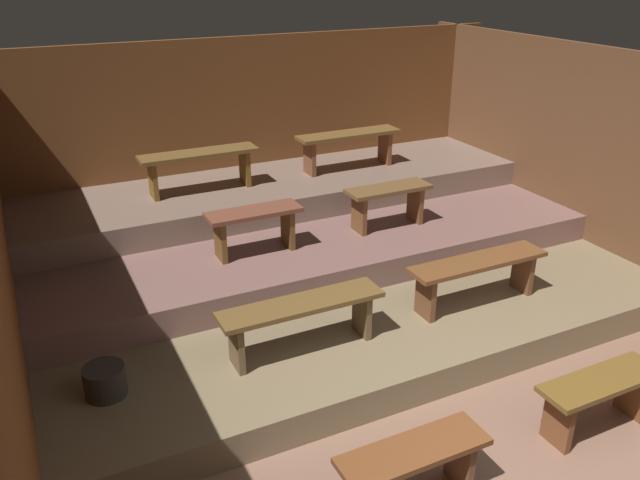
# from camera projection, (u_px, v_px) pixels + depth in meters

# --- Properties ---
(ground) EXTENTS (6.42, 5.91, 0.08)m
(ground) POSITION_uv_depth(u_px,v_px,m) (359.00, 324.00, 6.02)
(ground) COLOR #835E4C
(wall_back) EXTENTS (6.42, 0.06, 2.29)m
(wall_back) POSITION_uv_depth(u_px,v_px,m) (255.00, 136.00, 7.66)
(wall_back) COLOR brown
(wall_back) RESTS_ON ground
(wall_left) EXTENTS (0.06, 5.91, 2.29)m
(wall_left) POSITION_uv_depth(u_px,v_px,m) (0.00, 272.00, 4.40)
(wall_left) COLOR brown
(wall_left) RESTS_ON ground
(wall_right) EXTENTS (0.06, 5.91, 2.29)m
(wall_right) POSITION_uv_depth(u_px,v_px,m) (601.00, 163.00, 6.68)
(wall_right) COLOR brown
(wall_right) RESTS_ON ground
(platform_lower) EXTENTS (5.62, 3.84, 0.27)m
(platform_lower) POSITION_uv_depth(u_px,v_px,m) (329.00, 279.00, 6.47)
(platform_lower) COLOR #7C6A4D
(platform_lower) RESTS_ON ground
(platform_middle) EXTENTS (5.62, 2.52, 0.27)m
(platform_middle) POSITION_uv_depth(u_px,v_px,m) (301.00, 231.00, 6.90)
(platform_middle) COLOR #7C5851
(platform_middle) RESTS_ON platform_lower
(platform_upper) EXTENTS (5.62, 1.35, 0.27)m
(platform_upper) POSITION_uv_depth(u_px,v_px,m) (279.00, 191.00, 7.27)
(platform_upper) COLOR #796153
(platform_upper) RESTS_ON platform_middle
(bench_floor_left) EXTENTS (0.96, 0.30, 0.43)m
(bench_floor_left) POSITION_uv_depth(u_px,v_px,m) (413.00, 463.00, 3.89)
(bench_floor_left) COLOR brown
(bench_floor_left) RESTS_ON ground
(bench_floor_right) EXTENTS (0.96, 0.30, 0.43)m
(bench_floor_right) POSITION_uv_depth(u_px,v_px,m) (600.00, 392.00, 4.52)
(bench_floor_right) COLOR brown
(bench_floor_right) RESTS_ON ground
(bench_lower_left) EXTENTS (1.31, 0.30, 0.43)m
(bench_lower_left) POSITION_uv_depth(u_px,v_px,m) (302.00, 313.00, 4.95)
(bench_lower_left) COLOR brown
(bench_lower_left) RESTS_ON platform_lower
(bench_lower_right) EXTENTS (1.31, 0.30, 0.43)m
(bench_lower_right) POSITION_uv_depth(u_px,v_px,m) (478.00, 270.00, 5.63)
(bench_lower_right) COLOR brown
(bench_lower_right) RESTS_ON platform_lower
(bench_middle_left) EXTENTS (0.88, 0.30, 0.43)m
(bench_middle_left) POSITION_uv_depth(u_px,v_px,m) (254.00, 222.00, 5.97)
(bench_middle_left) COLOR brown
(bench_middle_left) RESTS_ON platform_middle
(bench_middle_right) EXTENTS (0.88, 0.30, 0.43)m
(bench_middle_right) POSITION_uv_depth(u_px,v_px,m) (388.00, 198.00, 6.55)
(bench_middle_right) COLOR brown
(bench_middle_right) RESTS_ON platform_middle
(bench_upper_left) EXTENTS (1.24, 0.30, 0.43)m
(bench_upper_left) POSITION_uv_depth(u_px,v_px,m) (199.00, 161.00, 6.74)
(bench_upper_left) COLOR brown
(bench_upper_left) RESTS_ON platform_upper
(bench_upper_right) EXTENTS (1.24, 0.30, 0.43)m
(bench_upper_right) POSITION_uv_depth(u_px,v_px,m) (348.00, 141.00, 7.45)
(bench_upper_right) COLOR brown
(bench_upper_right) RESTS_ON platform_upper
(pail_lower) EXTENTS (0.29, 0.29, 0.22)m
(pail_lower) POSITION_uv_depth(u_px,v_px,m) (105.00, 381.00, 4.53)
(pail_lower) COLOR #332D28
(pail_lower) RESTS_ON platform_lower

